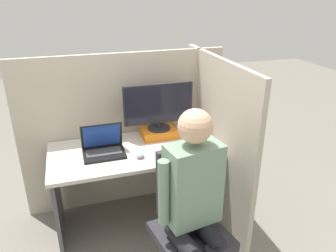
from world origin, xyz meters
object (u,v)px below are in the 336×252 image
Objects in this scene: carrot_toy at (176,154)px; person at (194,196)px; office_chair at (189,217)px; monitor at (159,106)px; stapler at (202,137)px; laptop at (103,148)px; paper_box at (159,133)px.

person is at bearing -97.71° from carrot_toy.
carrot_toy is at bearing 82.29° from person.
office_chair is at bearing 80.39° from person.
monitor is 0.46× the size of person.
person reaches higher than stapler.
stapler is 0.91m from person.
monitor is at bearing 87.95° from office_chair.
laptop is (-0.51, -0.18, -0.24)m from monitor.
person reaches higher than office_chair.
monitor reaches higher than stapler.
laptop is 0.88m from office_chair.
carrot_toy is 0.52m from office_chair.
paper_box is 0.50× the size of monitor.
person reaches higher than paper_box.
monitor is 1.86× the size of laptop.
office_chair is (-0.03, -0.85, -0.27)m from paper_box.
stapler is 0.12× the size of person.
person is at bearing -60.79° from laptop.
laptop is 0.34× the size of office_chair.
person is (-0.02, -0.14, 0.28)m from office_chair.
stapler is at bearing -0.25° from laptop.
stapler is at bearing 64.10° from person.
carrot_toy is at bearing -23.27° from laptop.
stapler is at bearing -28.26° from monitor.
office_chair is at bearing -118.92° from stapler.
monitor is at bearing 86.86° from person.
monitor reaches higher than carrot_toy.
person is at bearing -99.61° from office_chair.
carrot_toy is 0.59m from person.
monitor is 4.50× the size of carrot_toy.
paper_box is 0.54m from laptop.
stapler is 0.17× the size of office_chair.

